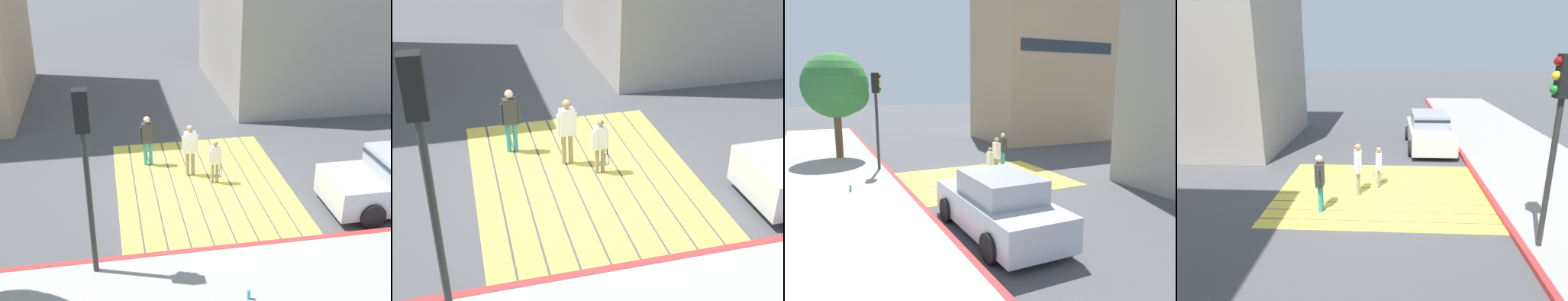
# 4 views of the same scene
# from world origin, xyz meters

# --- Properties ---
(ground_plane) EXTENTS (120.00, 120.00, 0.00)m
(ground_plane) POSITION_xyz_m (0.00, 0.00, 0.00)
(ground_plane) COLOR #4C4C4F
(crosswalk_stripes) EXTENTS (6.40, 4.90, 0.01)m
(crosswalk_stripes) POSITION_xyz_m (0.00, 0.00, 0.01)
(crosswalk_stripes) COLOR #EAD64C
(crosswalk_stripes) RESTS_ON ground
(sidewalk_west) EXTENTS (4.80, 40.00, 0.12)m
(sidewalk_west) POSITION_xyz_m (-5.60, 0.00, 0.06)
(sidewalk_west) COLOR #9E9B93
(sidewalk_west) RESTS_ON ground
(curb_painted) EXTENTS (0.16, 40.00, 0.13)m
(curb_painted) POSITION_xyz_m (-3.25, 0.00, 0.07)
(curb_painted) COLOR #BC3333
(curb_painted) RESTS_ON ground
(building_far_north) EXTENTS (8.00, 6.03, 11.02)m
(building_far_north) POSITION_xyz_m (8.50, 8.82, 5.51)
(building_far_north) COLOR tan
(building_far_north) RESTS_ON ground
(car_parked_near_curb) EXTENTS (2.01, 4.31, 1.57)m
(car_parked_near_curb) POSITION_xyz_m (-2.00, -5.12, 0.73)
(car_parked_near_curb) COLOR silver
(car_parked_near_curb) RESTS_ON ground
(traffic_light_corner) EXTENTS (0.39, 0.28, 4.24)m
(traffic_light_corner) POSITION_xyz_m (-3.58, 3.04, 3.04)
(traffic_light_corner) COLOR #2D2D2D
(traffic_light_corner) RESTS_ON ground
(street_tree) EXTENTS (3.20, 3.20, 5.32)m
(street_tree) POSITION_xyz_m (-4.85, 6.62, 3.63)
(street_tree) COLOR brown
(street_tree) RESTS_ON ground
(water_bottle) EXTENTS (0.07, 0.07, 0.22)m
(water_bottle) POSITION_xyz_m (-5.08, 0.02, 0.23)
(water_bottle) COLOR #33A5BF
(water_bottle) RESTS_ON sidewalk_west
(pedestrian_adult_lead) EXTENTS (0.21, 0.48, 1.62)m
(pedestrian_adult_lead) POSITION_xyz_m (1.62, 1.41, 0.94)
(pedestrian_adult_lead) COLOR teal
(pedestrian_adult_lead) RESTS_ON ground
(pedestrian_adult_trailing) EXTENTS (0.22, 0.48, 1.62)m
(pedestrian_adult_trailing) POSITION_xyz_m (0.70, 0.23, 0.94)
(pedestrian_adult_trailing) COLOR gray
(pedestrian_adult_trailing) RESTS_ON ground
(pedestrian_child_with_racket) EXTENTS (0.28, 0.41, 1.34)m
(pedestrian_child_with_racket) POSITION_xyz_m (0.10, -0.40, 0.76)
(pedestrian_child_with_racket) COLOR gray
(pedestrian_child_with_racket) RESTS_ON ground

